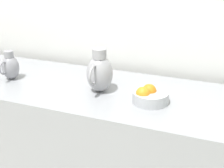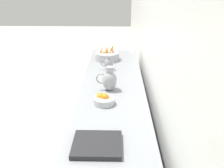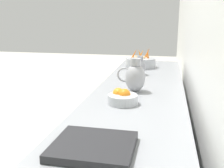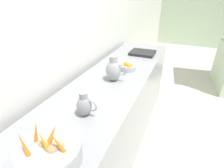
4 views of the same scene
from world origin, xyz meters
name	(u,v)px [view 4 (image 4 of 4)]	position (x,y,z in m)	size (l,w,h in m)	color
tile_wall_left	(93,12)	(-1.95, 0.56, 1.50)	(0.10, 9.71, 3.00)	white
prep_counter	(111,115)	(-1.50, 0.06, 0.46)	(0.68, 3.01, 0.92)	gray
vegetable_colander	(49,152)	(-1.41, -0.96, 0.98)	(0.33, 0.33, 0.22)	#9EA0A5
orange_bowl	(127,67)	(-1.43, 0.36, 0.96)	(0.19, 0.19, 0.10)	#ADAFB5
metal_pitcher_tall	(114,70)	(-1.47, 0.05, 1.03)	(0.21, 0.15, 0.25)	#939399
metal_pitcher_short	(84,105)	(-1.44, -0.55, 1.00)	(0.16, 0.11, 0.18)	gray
counter_sink_basin	(142,53)	(-1.42, 1.00, 0.94)	(0.34, 0.30, 0.04)	#232326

